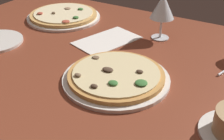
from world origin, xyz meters
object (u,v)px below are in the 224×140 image
object	(u,v)px
pizza_side	(64,16)
paper_menu	(107,40)
wine_glass_far	(163,8)
pizza_main	(116,76)

from	to	relation	value
pizza_side	paper_menu	bearing A→B (deg)	160.75
wine_glass_far	paper_menu	distance (cm)	21.48
pizza_main	wine_glass_far	xyz separation A→B (cm)	(0.65, -31.49, 9.78)
pizza_side	paper_menu	world-z (taller)	pizza_side
paper_menu	pizza_side	bearing A→B (deg)	-1.63
wine_glass_far	paper_menu	xyz separation A→B (cm)	(14.65, 11.35, -10.85)
pizza_main	pizza_side	size ratio (longest dim) A/B	0.99
wine_glass_far	paper_menu	size ratio (longest dim) A/B	0.72
pizza_main	paper_menu	bearing A→B (deg)	-52.77
pizza_side	pizza_main	bearing A→B (deg)	144.79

